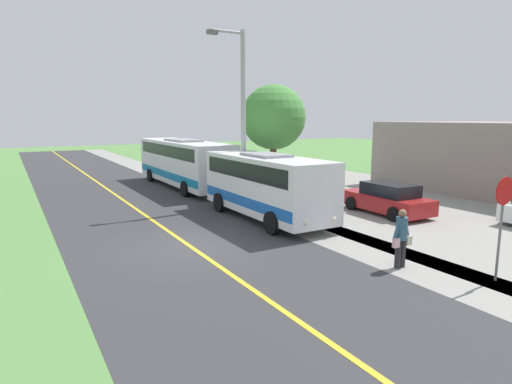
# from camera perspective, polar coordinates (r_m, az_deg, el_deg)

# --- Properties ---
(ground_plane) EXTENTS (120.00, 120.00, 0.00)m
(ground_plane) POSITION_cam_1_polar(r_m,az_deg,el_deg) (15.25, -8.68, -7.15)
(ground_plane) COLOR #548442
(road_surface) EXTENTS (8.00, 100.00, 0.01)m
(road_surface) POSITION_cam_1_polar(r_m,az_deg,el_deg) (15.24, -8.68, -7.14)
(road_surface) COLOR #333335
(road_surface) RESTS_ON ground
(sidewalk) EXTENTS (2.40, 100.00, 0.01)m
(sidewalk) POSITION_cam_1_polar(r_m,az_deg,el_deg) (17.71, 7.23, -4.70)
(sidewalk) COLOR gray
(sidewalk) RESTS_ON ground
(parking_lot_surface) EXTENTS (14.00, 36.00, 0.01)m
(parking_lot_surface) POSITION_cam_1_polar(r_m,az_deg,el_deg) (21.05, 28.29, -3.49)
(parking_lot_surface) COLOR gray
(parking_lot_surface) RESTS_ON ground
(road_centre_line) EXTENTS (0.16, 100.00, 0.00)m
(road_centre_line) POSITION_cam_1_polar(r_m,az_deg,el_deg) (15.24, -8.68, -7.12)
(road_centre_line) COLOR gold
(road_centre_line) RESTS_ON ground
(shuttle_bus_front) EXTENTS (2.55, 7.68, 2.89)m
(shuttle_bus_front) POSITION_cam_1_polar(r_m,az_deg,el_deg) (18.83, 1.32, 1.17)
(shuttle_bus_front) COLOR white
(shuttle_bus_front) RESTS_ON ground
(transit_bus_rear) EXTENTS (2.71, 11.03, 3.06)m
(transit_bus_rear) POSITION_cam_1_polar(r_m,az_deg,el_deg) (28.08, -9.53, 4.08)
(transit_bus_rear) COLOR white
(transit_bus_rear) RESTS_ON ground
(pedestrian_with_bags) EXTENTS (0.72, 0.34, 1.77)m
(pedestrian_with_bags) POSITION_cam_1_polar(r_m,az_deg,el_deg) (13.49, 18.66, -5.59)
(pedestrian_with_bags) COLOR #262628
(pedestrian_with_bags) RESTS_ON ground
(stop_sign) EXTENTS (0.76, 0.07, 2.88)m
(stop_sign) POSITION_cam_1_polar(r_m,az_deg,el_deg) (13.26, 29.82, -2.17)
(stop_sign) COLOR slate
(stop_sign) RESTS_ON ground
(street_light_pole) EXTENTS (1.97, 0.24, 8.54)m
(street_light_pole) POSITION_cam_1_polar(r_m,az_deg,el_deg) (21.50, -1.97, 10.51)
(street_light_pole) COLOR #9E9EA3
(street_light_pole) RESTS_ON ground
(parked_car_near) EXTENTS (2.10, 4.44, 1.45)m
(parked_car_near) POSITION_cam_1_polar(r_m,az_deg,el_deg) (20.94, 16.93, -0.89)
(parked_car_near) COLOR #A51E1E
(parked_car_near) RESTS_ON ground
(tree_curbside) EXTENTS (3.49, 3.49, 6.19)m
(tree_curbside) POSITION_cam_1_polar(r_m,az_deg,el_deg) (23.64, 2.33, 9.78)
(tree_curbside) COLOR #4C3826
(tree_curbside) RESTS_ON ground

